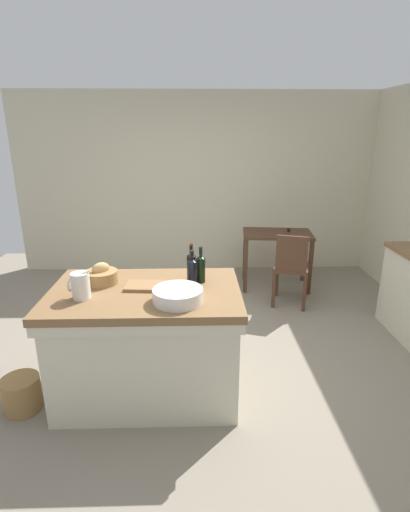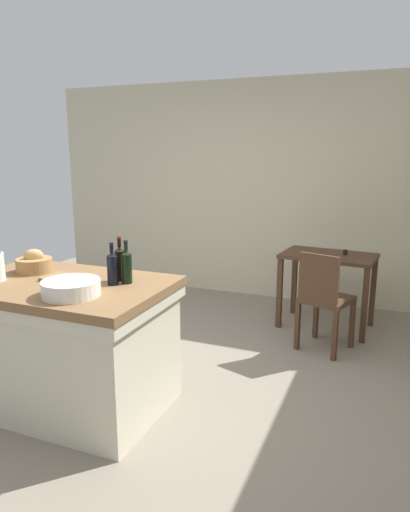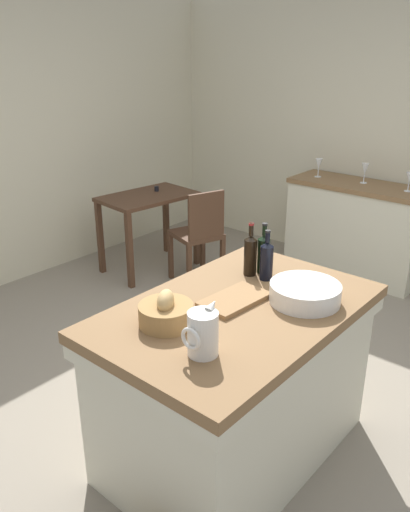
{
  "view_description": "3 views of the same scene",
  "coord_description": "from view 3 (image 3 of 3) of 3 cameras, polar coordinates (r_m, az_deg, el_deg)",
  "views": [
    {
      "loc": [
        -0.07,
        -3.15,
        2.05
      ],
      "look_at": [
        0.03,
        0.16,
        0.97
      ],
      "focal_mm": 26.99,
      "sensor_mm": 36.0,
      "label": 1
    },
    {
      "loc": [
        1.59,
        -2.86,
        1.77
      ],
      "look_at": [
        0.27,
        0.37,
        0.98
      ],
      "focal_mm": 32.4,
      "sensor_mm": 36.0,
      "label": 2
    },
    {
      "loc": [
        -2.28,
        -1.8,
        2.1
      ],
      "look_at": [
        0.08,
        0.22,
        0.84
      ],
      "focal_mm": 36.24,
      "sensor_mm": 36.0,
      "label": 3
    }
  ],
  "objects": [
    {
      "name": "wine_glass_middle",
      "position": [
        5.23,
        12.45,
        9.84
      ],
      "size": [
        0.07,
        0.07,
        0.18
      ],
      "color": "white",
      "rests_on": "side_cabinet"
    },
    {
      "name": "wine_glass_left",
      "position": [
        5.09,
        17.24,
        9.1
      ],
      "size": [
        0.07,
        0.07,
        0.19
      ],
      "color": "white",
      "rests_on": "side_cabinet"
    },
    {
      "name": "wooden_chair",
      "position": [
        4.76,
        -0.63,
        2.53
      ],
      "size": [
        0.5,
        0.5,
        0.91
      ],
      "color": "#472D1E",
      "rests_on": "ground"
    },
    {
      "name": "wall_right",
      "position": [
        5.26,
        20.57,
        12.06
      ],
      "size": [
        0.12,
        5.2,
        2.6
      ],
      "primitive_type": "cube",
      "color": "beige",
      "rests_on": "ground"
    },
    {
      "name": "writing_desk",
      "position": [
        5.09,
        -6.28,
        5.35
      ],
      "size": [
        0.95,
        0.65,
        0.82
      ],
      "color": "#472D1E",
      "rests_on": "ground"
    },
    {
      "name": "wine_glass_far_left",
      "position": [
        4.92,
        21.64,
        7.96
      ],
      "size": [
        0.07,
        0.07,
        0.17
      ],
      "color": "white",
      "rests_on": "side_cabinet"
    },
    {
      "name": "wine_bottle_amber",
      "position": [
        2.88,
        5.03,
        0.21
      ],
      "size": [
        0.07,
        0.07,
        0.3
      ],
      "color": "black",
      "rests_on": "island_table"
    },
    {
      "name": "wine_bottle_dark",
      "position": [
        2.92,
        6.49,
        0.36
      ],
      "size": [
        0.07,
        0.07,
        0.29
      ],
      "color": "black",
      "rests_on": "island_table"
    },
    {
      "name": "cutting_board",
      "position": [
        2.61,
        3.27,
        -4.83
      ],
      "size": [
        0.37,
        0.23,
        0.02
      ],
      "primitive_type": "cube",
      "rotation": [
        0.0,
        0.0,
        -0.07
      ],
      "color": "olive",
      "rests_on": "island_table"
    },
    {
      "name": "ground_plane",
      "position": [
        3.58,
        1.9,
        -13.72
      ],
      "size": [
        6.76,
        6.76,
        0.0
      ],
      "primitive_type": "plane",
      "color": "gray"
    },
    {
      "name": "island_table",
      "position": [
        2.79,
        3.42,
        -13.18
      ],
      "size": [
        1.45,
        0.94,
        0.9
      ],
      "color": "brown",
      "rests_on": "ground"
    },
    {
      "name": "pitcher",
      "position": [
        2.15,
        -0.26,
        -8.51
      ],
      "size": [
        0.17,
        0.13,
        0.24
      ],
      "color": "silver",
      "rests_on": "island_table"
    },
    {
      "name": "wash_bowl",
      "position": [
        2.64,
        10.98,
        -4.03
      ],
      "size": [
        0.36,
        0.36,
        0.1
      ],
      "primitive_type": "cylinder",
      "color": "silver",
      "rests_on": "island_table"
    },
    {
      "name": "bread_basket",
      "position": [
        2.39,
        -4.33,
        -6.26
      ],
      "size": [
        0.25,
        0.25,
        0.17
      ],
      "color": "olive",
      "rests_on": "island_table"
    },
    {
      "name": "side_cabinet",
      "position": [
        5.21,
        16.26,
        2.86
      ],
      "size": [
        0.52,
        1.32,
        0.91
      ],
      "color": "brown",
      "rests_on": "ground"
    },
    {
      "name": "wine_bottle_green",
      "position": [
        2.83,
        6.81,
        -0.41
      ],
      "size": [
        0.07,
        0.07,
        0.29
      ],
      "color": "black",
      "rests_on": "island_table"
    }
  ]
}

